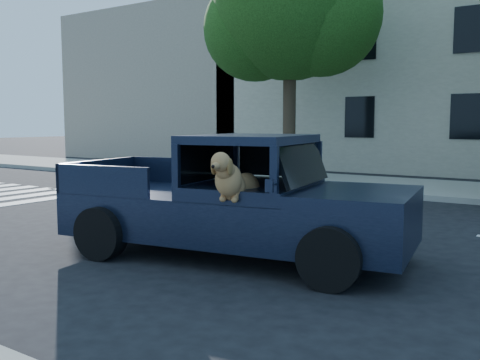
% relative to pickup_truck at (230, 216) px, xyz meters
% --- Properties ---
extents(ground, '(120.00, 120.00, 0.00)m').
position_rel_pickup_truck_xyz_m(ground, '(-0.41, 0.23, -0.61)').
color(ground, black).
rests_on(ground, ground).
extents(far_sidewalk, '(60.00, 4.00, 0.15)m').
position_rel_pickup_truck_xyz_m(far_sidewalk, '(-0.41, 9.43, -0.54)').
color(far_sidewalk, gray).
rests_on(far_sidewalk, ground).
extents(lane_stripes, '(21.60, 0.14, 0.01)m').
position_rel_pickup_truck_xyz_m(lane_stripes, '(1.59, 3.63, -0.61)').
color(lane_stripes, silver).
rests_on(lane_stripes, ground).
extents(street_tree_left, '(6.00, 5.20, 8.60)m').
position_rel_pickup_truck_xyz_m(street_tree_left, '(-4.38, 9.85, 5.10)').
color(street_tree_left, '#332619').
rests_on(street_tree_left, ground).
extents(building_left, '(12.00, 6.00, 8.00)m').
position_rel_pickup_truck_xyz_m(building_left, '(-15.41, 16.73, 3.39)').
color(building_left, tan).
rests_on(building_left, ground).
extents(pickup_truck, '(5.32, 2.88, 1.81)m').
position_rel_pickup_truck_xyz_m(pickup_truck, '(0.00, 0.00, 0.00)').
color(pickup_truck, black).
rests_on(pickup_truck, ground).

